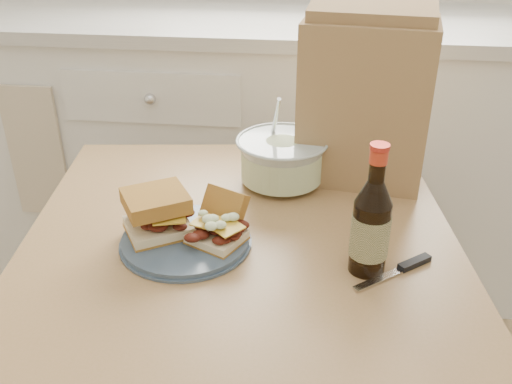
# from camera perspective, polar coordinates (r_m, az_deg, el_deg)

# --- Properties ---
(cabinet_run) EXTENTS (2.50, 0.64, 0.94)m
(cabinet_run) POSITION_cam_1_polar(r_m,az_deg,el_deg) (2.09, 5.90, 4.34)
(cabinet_run) COLOR white
(cabinet_run) RESTS_ON ground
(dining_table) EXTENTS (0.95, 0.95, 0.71)m
(dining_table) POSITION_cam_1_polar(r_m,az_deg,el_deg) (1.21, -1.48, -8.08)
(dining_table) COLOR #A87A4F
(dining_table) RESTS_ON ground
(plate) EXTENTS (0.25, 0.25, 0.02)m
(plate) POSITION_cam_1_polar(r_m,az_deg,el_deg) (1.11, -7.04, -4.80)
(plate) COLOR #405267
(plate) RESTS_ON dining_table
(sandwich_left) EXTENTS (0.15, 0.15, 0.09)m
(sandwich_left) POSITION_cam_1_polar(r_m,az_deg,el_deg) (1.11, -9.89, -2.05)
(sandwich_left) COLOR beige
(sandwich_left) RESTS_ON plate
(sandwich_right) EXTENTS (0.12, 0.16, 0.08)m
(sandwich_right) POSITION_cam_1_polar(r_m,az_deg,el_deg) (1.09, -3.73, -3.17)
(sandwich_right) COLOR beige
(sandwich_right) RESTS_ON plate
(coleslaw_bowl) EXTENTS (0.21, 0.21, 0.21)m
(coleslaw_bowl) POSITION_cam_1_polar(r_m,az_deg,el_deg) (1.30, 2.59, 3.06)
(coleslaw_bowl) COLOR silver
(coleslaw_bowl) RESTS_ON dining_table
(beer_bottle) EXTENTS (0.07, 0.07, 0.25)m
(beer_bottle) POSITION_cam_1_polar(r_m,az_deg,el_deg) (1.01, 11.41, -3.32)
(beer_bottle) COLOR black
(beer_bottle) RESTS_ON dining_table
(knife) EXTENTS (0.15, 0.12, 0.01)m
(knife) POSITION_cam_1_polar(r_m,az_deg,el_deg) (1.07, 14.74, -7.24)
(knife) COLOR silver
(knife) RESTS_ON dining_table
(paper_bag) EXTENTS (0.30, 0.22, 0.37)m
(paper_bag) POSITION_cam_1_polar(r_m,az_deg,el_deg) (1.31, 10.77, 8.82)
(paper_bag) COLOR #99734A
(paper_bag) RESTS_ON dining_table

